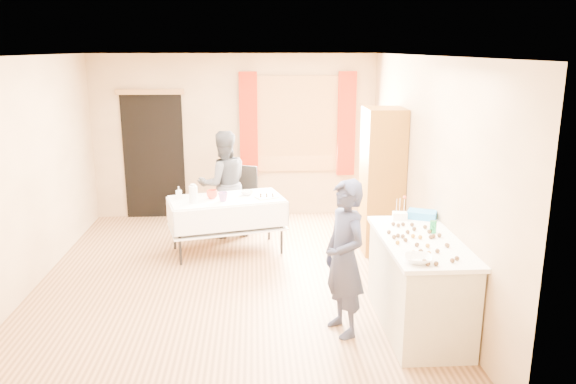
{
  "coord_description": "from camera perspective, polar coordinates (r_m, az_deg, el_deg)",
  "views": [
    {
      "loc": [
        0.31,
        -6.19,
        2.69
      ],
      "look_at": [
        0.68,
        0.0,
        1.08
      ],
      "focal_mm": 35.0,
      "sensor_mm": 36.0,
      "label": 1
    }
  ],
  "objects": [
    {
      "name": "floor",
      "position": [
        6.76,
        -5.87,
        -9.11
      ],
      "size": [
        4.5,
        5.5,
        0.02
      ],
      "primitive_type": "cube",
      "color": "#9E7047",
      "rests_on": "ground"
    },
    {
      "name": "ceiling",
      "position": [
        6.2,
        -6.5,
        13.68
      ],
      "size": [
        4.5,
        5.5,
        0.02
      ],
      "primitive_type": "cube",
      "color": "white",
      "rests_on": "floor"
    },
    {
      "name": "wall_back",
      "position": [
        9.07,
        -5.39,
        5.62
      ],
      "size": [
        4.5,
        0.02,
        2.6
      ],
      "primitive_type": "cube",
      "color": "tan",
      "rests_on": "floor"
    },
    {
      "name": "wall_front",
      "position": [
        3.72,
        -8.07,
        -7.59
      ],
      "size": [
        4.5,
        0.02,
        2.6
      ],
      "primitive_type": "cube",
      "color": "tan",
      "rests_on": "floor"
    },
    {
      "name": "wall_left",
      "position": [
        6.85,
        -25.42,
        1.37
      ],
      "size": [
        0.02,
        5.5,
        2.6
      ],
      "primitive_type": "cube",
      "color": "tan",
      "rests_on": "floor"
    },
    {
      "name": "wall_right",
      "position": [
        6.64,
        13.72,
        2.0
      ],
      "size": [
        0.02,
        5.5,
        2.6
      ],
      "primitive_type": "cube",
      "color": "tan",
      "rests_on": "floor"
    },
    {
      "name": "window_frame",
      "position": [
        9.02,
        0.98,
        6.91
      ],
      "size": [
        1.32,
        0.06,
        1.52
      ],
      "primitive_type": "cube",
      "color": "olive",
      "rests_on": "wall_back"
    },
    {
      "name": "window_pane",
      "position": [
        9.0,
        0.98,
        6.9
      ],
      "size": [
        1.2,
        0.02,
        1.4
      ],
      "primitive_type": "cube",
      "color": "white",
      "rests_on": "wall_back"
    },
    {
      "name": "curtain_left",
      "position": [
        8.94,
        -4.02,
        6.82
      ],
      "size": [
        0.28,
        0.06,
        1.65
      ],
      "primitive_type": "cube",
      "color": "#A51B06",
      "rests_on": "wall_back"
    },
    {
      "name": "curtain_right",
      "position": [
        9.06,
        5.96,
        6.88
      ],
      "size": [
        0.28,
        0.06,
        1.65
      ],
      "primitive_type": "cube",
      "color": "#A51B06",
      "rests_on": "wall_back"
    },
    {
      "name": "doorway",
      "position": [
        9.22,
        -13.47,
        3.54
      ],
      "size": [
        0.95,
        0.04,
        2.0
      ],
      "primitive_type": "cube",
      "color": "black",
      "rests_on": "floor"
    },
    {
      "name": "door_lintel",
      "position": [
        9.06,
        -13.88,
        9.85
      ],
      "size": [
        1.05,
        0.06,
        0.08
      ],
      "primitive_type": "cube",
      "color": "olive",
      "rests_on": "wall_back"
    },
    {
      "name": "cabinet",
      "position": [
        7.54,
        9.52,
        1.09
      ],
      "size": [
        0.5,
        0.6,
        1.93
      ],
      "primitive_type": "cube",
      "color": "brown",
      "rests_on": "floor"
    },
    {
      "name": "counter",
      "position": [
        5.69,
        13.12,
        -9.03
      ],
      "size": [
        0.74,
        1.55,
        0.91
      ],
      "color": "beige",
      "rests_on": "floor"
    },
    {
      "name": "party_table",
      "position": [
        7.57,
        -6.22,
        -2.83
      ],
      "size": [
        1.65,
        1.12,
        0.75
      ],
      "rotation": [
        0.0,
        0.0,
        0.25
      ],
      "color": "black",
      "rests_on": "floor"
    },
    {
      "name": "chair",
      "position": [
        8.42,
        -4.79,
        -2.1
      ],
      "size": [
        0.53,
        0.53,
        0.98
      ],
      "rotation": [
        0.0,
        0.0,
        -0.41
      ],
      "color": "black",
      "rests_on": "floor"
    },
    {
      "name": "girl",
      "position": [
        5.35,
        5.77,
        -6.72
      ],
      "size": [
        0.79,
        0.73,
        1.52
      ],
      "primitive_type": "imported",
      "rotation": [
        0.0,
        0.0,
        -1.21
      ],
      "color": "#222640",
      "rests_on": "floor"
    },
    {
      "name": "woman",
      "position": [
        8.15,
        -6.55,
        0.81
      ],
      "size": [
        1.07,
        1.0,
        1.55
      ],
      "primitive_type": "imported",
      "rotation": [
        0.0,
        0.0,
        3.43
      ],
      "color": "black",
      "rests_on": "floor"
    },
    {
      "name": "soda_can",
      "position": [
        5.72,
        14.53,
        -3.44
      ],
      "size": [
        0.07,
        0.07,
        0.12
      ],
      "primitive_type": "cylinder",
      "rotation": [
        0.0,
        0.0,
        -0.0
      ],
      "color": "#168241",
      "rests_on": "counter"
    },
    {
      "name": "mixing_bowl",
      "position": [
        4.94,
        13.1,
        -6.66
      ],
      "size": [
        0.33,
        0.33,
        0.06
      ],
      "primitive_type": "imported",
      "rotation": [
        0.0,
        0.0,
        -0.21
      ],
      "color": "white",
      "rests_on": "counter"
    },
    {
      "name": "foam_block",
      "position": [
        6.08,
        11.28,
        -2.4
      ],
      "size": [
        0.16,
        0.12,
        0.08
      ],
      "primitive_type": "cube",
      "rotation": [
        0.0,
        0.0,
        -0.13
      ],
      "color": "white",
      "rests_on": "counter"
    },
    {
      "name": "blue_basket",
      "position": [
        6.18,
        13.46,
        -2.24
      ],
      "size": [
        0.36,
        0.31,
        0.08
      ],
      "primitive_type": "cube",
      "rotation": [
        0.0,
        0.0,
        -0.42
      ],
      "color": "#2885D3",
      "rests_on": "counter"
    },
    {
      "name": "pitcher",
      "position": [
        7.29,
        -9.6,
        -0.25
      ],
      "size": [
        0.12,
        0.12,
        0.22
      ],
      "primitive_type": "cylinder",
      "rotation": [
        0.0,
        0.0,
        0.13
      ],
      "color": "silver",
      "rests_on": "party_table"
    },
    {
      "name": "cup_red",
      "position": [
        7.47,
        -7.72,
        -0.23
      ],
      "size": [
        0.16,
        0.16,
        0.11
      ],
      "primitive_type": "imported",
      "rotation": [
        0.0,
        0.0,
        -0.05
      ],
      "color": "red",
      "rests_on": "party_table"
    },
    {
      "name": "cup_rainbow",
      "position": [
        7.32,
        -6.61,
        -0.48
      ],
      "size": [
        0.17,
        0.17,
        0.12
      ],
      "primitive_type": "imported",
      "rotation": [
        0.0,
        0.0,
        0.18
      ],
      "color": "red",
      "rests_on": "party_table"
    },
    {
      "name": "small_bowl",
      "position": [
        7.62,
        -4.19,
        -0.07
      ],
      "size": [
        0.19,
        0.19,
        0.05
      ],
      "primitive_type": "imported",
      "rotation": [
        0.0,
        0.0,
        0.04
      ],
      "color": "white",
      "rests_on": "party_table"
    },
    {
      "name": "pastry_tray",
      "position": [
        7.46,
        -2.17,
        -0.5
      ],
      "size": [
        0.34,
        0.3,
        0.02
      ],
      "primitive_type": "cube",
      "rotation": [
        0.0,
        0.0,
        0.42
      ],
      "color": "white",
      "rests_on": "party_table"
    },
    {
      "name": "bottle",
      "position": [
        7.52,
        -11.03,
        -0.06
      ],
      "size": [
        0.11,
        0.11,
        0.16
      ],
      "primitive_type": "imported",
      "rotation": [
        0.0,
        0.0,
        0.21
      ],
      "color": "white",
      "rests_on": "party_table"
    },
    {
      "name": "cake_balls",
      "position": [
        5.41,
        13.21,
        -4.85
      ],
      "size": [
        0.51,
        1.14,
        0.04
      ],
      "color": "#3F2314",
      "rests_on": "counter"
    }
  ]
}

